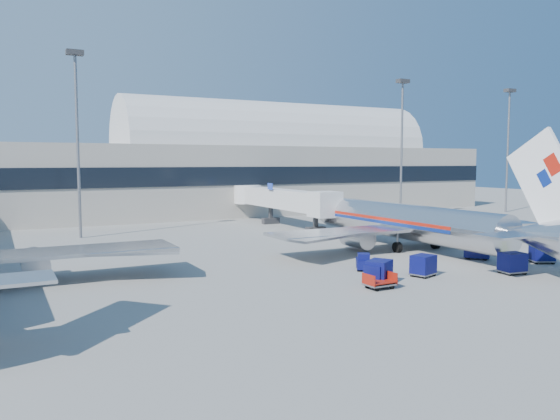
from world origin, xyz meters
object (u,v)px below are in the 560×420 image
cart_open_red (380,283)px  mast_east (402,128)px  mast_west (77,116)px  airliner_main (411,222)px  mast_far_east (508,132)px  jetbridge_near (277,199)px  cart_solo_far (542,253)px  cart_train_c (375,274)px  barrier_near (482,243)px  tug_right (476,252)px  barrier_far (523,239)px  barrier_mid (503,241)px  cart_solo_near (512,263)px  cart_train_b (379,271)px  tug_left (363,262)px  tug_lead (419,267)px  cart_train_a (423,265)px

cart_open_red → mast_east: bearing=46.8°
mast_west → airliner_main: bearing=-40.4°
mast_far_east → mast_east: bearing=180.0°
jetbridge_near → cart_solo_far: 38.98m
mast_east → cart_open_red: 53.50m
mast_west → cart_train_c: bearing=-66.4°
barrier_near → airliner_main: bearing=162.6°
cart_open_red → tug_right: bearing=17.8°
barrier_far → jetbridge_near: bearing=120.5°
barrier_mid → cart_solo_near: size_ratio=1.35×
mast_west → cart_open_red: mast_west is taller
airliner_main → cart_open_red: bearing=-137.5°
barrier_near → cart_train_b: (-21.31, -9.25, 0.53)m
tug_right → barrier_near: bearing=91.5°
barrier_near → barrier_far: same height
mast_west → tug_left: mast_west is taller
barrier_mid → jetbridge_near: bearing=115.4°
barrier_mid → cart_open_red: (-25.52, -10.53, -0.03)m
mast_far_east → cart_solo_far: mast_far_east is taller
jetbridge_near → cart_open_red: bearing=-106.7°
jetbridge_near → cart_train_b: (-10.90, -38.06, -2.94)m
tug_right → airliner_main: bearing=155.8°
barrier_far → cart_train_b: bearing=-161.7°
tug_left → cart_train_b: cart_train_b is taller
tug_right → barrier_far: bearing=74.5°
mast_east → barrier_far: (-5.40, -28.00, -14.34)m
barrier_far → cart_train_c: cart_train_c is taller
tug_lead → tug_left: (-2.78, 3.90, -0.01)m
tug_right → barrier_mid: bearing=80.7°
barrier_near → barrier_far: (6.60, 0.00, 0.00)m
mast_west → barrier_mid: mast_west is taller
airliner_main → cart_solo_far: size_ratio=14.92×
mast_west → tug_lead: mast_west is taller
tug_left → cart_train_a: 5.23m
mast_east → barrier_far: mast_east is taller
barrier_mid → cart_solo_near: 16.83m
mast_far_east → barrier_mid: (-33.70, -28.00, -14.34)m
cart_train_a → cart_train_c: (-5.35, -0.60, -0.11)m
cart_train_c → tug_lead: bearing=-23.0°
jetbridge_near → mast_east: 24.91m
jetbridge_near → tug_left: 34.30m
cart_train_a → cart_train_b: size_ratio=0.90×
jetbridge_near → barrier_near: 30.82m
barrier_far → cart_open_red: barrier_far is taller
cart_solo_near → cart_train_c: bearing=178.4°
jetbridge_near → barrier_mid: jetbridge_near is taller
mast_west → cart_train_a: (21.64, -36.67, -13.86)m
mast_west → mast_far_east: size_ratio=1.00×
jetbridge_near → airliner_main: bearing=-84.8°
tug_lead → cart_train_b: (-4.99, -1.13, 0.28)m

